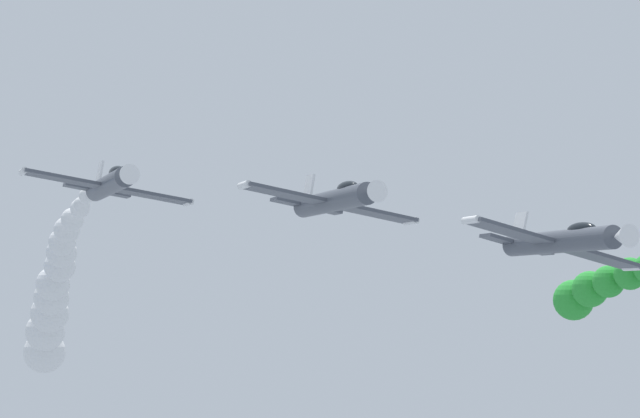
{
  "coord_description": "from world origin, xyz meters",
  "views": [
    {
      "loc": [
        20.92,
        56.26,
        133.76
      ],
      "look_at": [
        0.0,
        0.0,
        138.44
      ],
      "focal_mm": 65.83,
      "sensor_mm": 36.0,
      "label": 1
    }
  ],
  "objects": [
    {
      "name": "smoke_trail_left_inner",
      "position": [
        -18.01,
        -1.2,
        134.63
      ],
      "size": [
        2.63,
        13.45,
        4.04
      ],
      "color": "green"
    },
    {
      "name": "airplane_right_inner",
      "position": [
        -9.42,
        7.79,
        136.59
      ],
      "size": [
        9.38,
        10.35,
        3.11
      ],
      "rotation": [
        0.0,
        -0.23,
        0.0
      ],
      "color": "#474C56"
    },
    {
      "name": "airplane_right_outer",
      "position": [
        9.51,
        -7.31,
        140.09
      ],
      "size": [
        9.5,
        10.35,
        2.77
      ],
      "rotation": [
        0.0,
        -0.16,
        0.0
      ],
      "color": "#474C56"
    },
    {
      "name": "smoke_trail_right_outer",
      "position": [
        8.98,
        -34.29,
        133.31
      ],
      "size": [
        3.52,
        27.93,
        12.6
      ],
      "color": "white"
    },
    {
      "name": "airplane_left_outer",
      "position": [
        -0.26,
        1.37,
        138.8
      ],
      "size": [
        9.48,
        10.35,
        2.85
      ],
      "rotation": [
        0.0,
        -0.17,
        0.0
      ],
      "color": "#474C56"
    }
  ]
}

